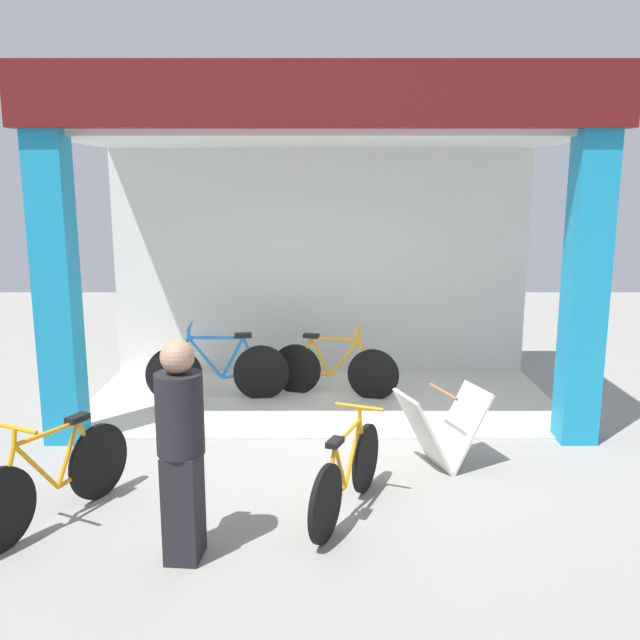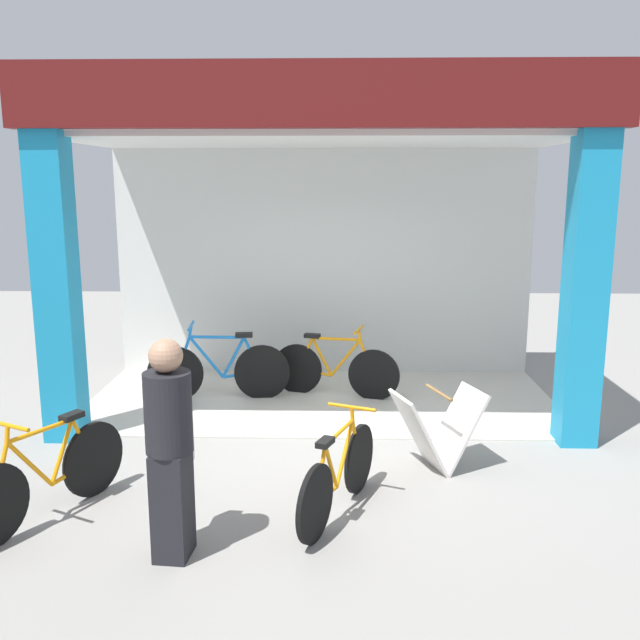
{
  "view_description": "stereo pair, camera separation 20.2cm",
  "coord_description": "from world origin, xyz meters",
  "views": [
    {
      "loc": [
        -0.01,
        -6.85,
        2.68
      ],
      "look_at": [
        0.0,
        0.67,
        1.15
      ],
      "focal_mm": 38.71,
      "sensor_mm": 36.0,
      "label": 1
    },
    {
      "loc": [
        0.19,
        -6.85,
        2.68
      ],
      "look_at": [
        0.0,
        0.67,
        1.15
      ],
      "focal_mm": 38.71,
      "sensor_mm": 36.0,
      "label": 2
    }
  ],
  "objects": [
    {
      "name": "shop_facade",
      "position": [
        0.0,
        1.47,
        2.04
      ],
      "size": [
        5.89,
        2.97,
        3.77
      ],
      "color": "beige",
      "rests_on": "ground"
    },
    {
      "name": "bicycle_parked_1",
      "position": [
        -2.12,
        -1.78,
        0.36
      ],
      "size": [
        0.77,
        1.5,
        0.91
      ],
      "color": "black",
      "rests_on": "ground"
    },
    {
      "name": "bicycle_inside_1",
      "position": [
        0.16,
        1.47,
        0.36
      ],
      "size": [
        1.59,
        0.53,
        0.9
      ],
      "color": "black",
      "rests_on": "ground"
    },
    {
      "name": "bicycle_parked_0",
      "position": [
        0.21,
        -1.65,
        0.34
      ],
      "size": [
        0.62,
        1.43,
        0.84
      ],
      "color": "black",
      "rests_on": "ground"
    },
    {
      "name": "pedestrian_0",
      "position": [
        -0.98,
        -2.29,
        0.83
      ],
      "size": [
        0.36,
        0.56,
        1.62
      ],
      "color": "black",
      "rests_on": "ground"
    },
    {
      "name": "ground_plane",
      "position": [
        0.0,
        0.0,
        0.0
      ],
      "size": [
        19.39,
        19.39,
        0.0
      ],
      "primitive_type": "plane",
      "color": "gray",
      "rests_on": "ground"
    },
    {
      "name": "sandwich_board_sign",
      "position": [
        1.14,
        -0.69,
        0.38
      ],
      "size": [
        0.93,
        0.74,
        0.77
      ],
      "color": "silver",
      "rests_on": "ground"
    },
    {
      "name": "bicycle_inside_0",
      "position": [
        -1.26,
        1.31,
        0.38
      ],
      "size": [
        1.75,
        0.48,
        0.96
      ],
      "color": "black",
      "rests_on": "ground"
    }
  ]
}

